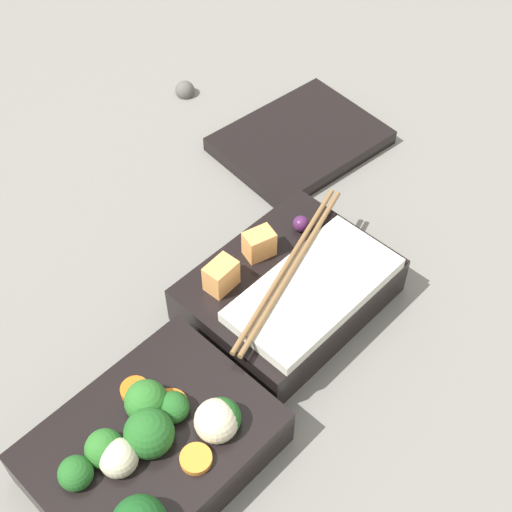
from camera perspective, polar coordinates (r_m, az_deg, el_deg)
ground_plane at (r=0.67m, az=-2.60°, el=-9.20°), size 3.00×3.00×0.00m
bento_tray_vegetable at (r=0.60m, az=-8.21°, el=-14.87°), size 0.19×0.15×0.08m
bento_tray_rice at (r=0.69m, az=2.78°, el=-2.66°), size 0.21×0.14×0.07m
bento_lid at (r=0.86m, az=3.55°, el=9.18°), size 0.20×0.16×0.02m
pebble_0 at (r=0.95m, az=-5.70°, el=13.05°), size 0.03×0.03×0.03m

